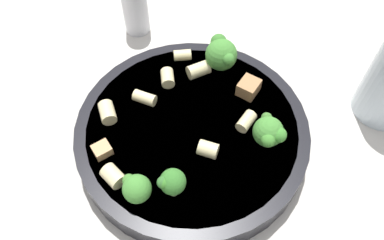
{
  "coord_description": "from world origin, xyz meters",
  "views": [
    {
      "loc": [
        0.1,
        0.21,
        0.38
      ],
      "look_at": [
        0.0,
        0.0,
        0.04
      ],
      "focal_mm": 35.0,
      "sensor_mm": 36.0,
      "label": 1
    }
  ],
  "objects_px": {
    "broccoli_floret_2": "(137,188)",
    "rigatoni_3": "(166,78)",
    "rigatoni_7": "(199,70)",
    "broccoli_floret_3": "(269,132)",
    "pasta_bowl": "(192,132)",
    "rigatoni_6": "(207,150)",
    "rigatoni_5": "(145,98)",
    "broccoli_floret_0": "(172,182)",
    "chicken_chunk_0": "(249,87)",
    "rigatoni_2": "(113,176)",
    "chicken_chunk_1": "(102,150)",
    "pepper_shaker": "(134,2)",
    "rigatoni_0": "(246,121)",
    "broccoli_floret_1": "(221,54)",
    "rigatoni_4": "(107,112)",
    "rigatoni_1": "(182,55)"
  },
  "relations": [
    {
      "from": "broccoli_floret_0",
      "to": "rigatoni_5",
      "type": "xyz_separation_m",
      "value": [
        -0.02,
        -0.12,
        -0.02
      ]
    },
    {
      "from": "rigatoni_7",
      "to": "broccoli_floret_3",
      "type": "bearing_deg",
      "value": 100.51
    },
    {
      "from": "broccoli_floret_0",
      "to": "rigatoni_6",
      "type": "bearing_deg",
      "value": -153.15
    },
    {
      "from": "pepper_shaker",
      "to": "rigatoni_2",
      "type": "bearing_deg",
      "value": 65.45
    },
    {
      "from": "rigatoni_3",
      "to": "rigatoni_7",
      "type": "relative_size",
      "value": 0.82
    },
    {
      "from": "rigatoni_6",
      "to": "chicken_chunk_1",
      "type": "bearing_deg",
      "value": -25.79
    },
    {
      "from": "rigatoni_1",
      "to": "rigatoni_5",
      "type": "xyz_separation_m",
      "value": [
        0.07,
        0.04,
        -0.0
      ]
    },
    {
      "from": "rigatoni_6",
      "to": "broccoli_floret_1",
      "type": "bearing_deg",
      "value": -123.81
    },
    {
      "from": "rigatoni_2",
      "to": "chicken_chunk_1",
      "type": "relative_size",
      "value": 1.21
    },
    {
      "from": "rigatoni_5",
      "to": "rigatoni_2",
      "type": "bearing_deg",
      "value": 51.86
    },
    {
      "from": "broccoli_floret_2",
      "to": "rigatoni_3",
      "type": "xyz_separation_m",
      "value": [
        -0.08,
        -0.12,
        -0.01
      ]
    },
    {
      "from": "broccoli_floret_2",
      "to": "rigatoni_4",
      "type": "bearing_deg",
      "value": -91.19
    },
    {
      "from": "rigatoni_0",
      "to": "rigatoni_3",
      "type": "relative_size",
      "value": 1.08
    },
    {
      "from": "broccoli_floret_2",
      "to": "rigatoni_1",
      "type": "height_order",
      "value": "broccoli_floret_2"
    },
    {
      "from": "rigatoni_2",
      "to": "rigatoni_6",
      "type": "xyz_separation_m",
      "value": [
        -0.1,
        0.01,
        -0.0
      ]
    },
    {
      "from": "rigatoni_2",
      "to": "broccoli_floret_1",
      "type": "bearing_deg",
      "value": -151.15
    },
    {
      "from": "pepper_shaker",
      "to": "chicken_chunk_1",
      "type": "bearing_deg",
      "value": 61.45
    },
    {
      "from": "chicken_chunk_1",
      "to": "pepper_shaker",
      "type": "relative_size",
      "value": 0.19
    },
    {
      "from": "broccoli_floret_1",
      "to": "rigatoni_6",
      "type": "bearing_deg",
      "value": 56.19
    },
    {
      "from": "pasta_bowl",
      "to": "broccoli_floret_1",
      "type": "bearing_deg",
      "value": -136.77
    },
    {
      "from": "broccoli_floret_0",
      "to": "chicken_chunk_0",
      "type": "distance_m",
      "value": 0.15
    },
    {
      "from": "rigatoni_4",
      "to": "pepper_shaker",
      "type": "bearing_deg",
      "value": -119.43
    },
    {
      "from": "rigatoni_2",
      "to": "rigatoni_7",
      "type": "relative_size",
      "value": 0.82
    },
    {
      "from": "chicken_chunk_0",
      "to": "rigatoni_5",
      "type": "bearing_deg",
      "value": -18.14
    },
    {
      "from": "broccoli_floret_3",
      "to": "pasta_bowl",
      "type": "bearing_deg",
      "value": -42.31
    },
    {
      "from": "rigatoni_0",
      "to": "rigatoni_6",
      "type": "relative_size",
      "value": 1.16
    },
    {
      "from": "rigatoni_4",
      "to": "pasta_bowl",
      "type": "bearing_deg",
      "value": 148.25
    },
    {
      "from": "rigatoni_5",
      "to": "broccoli_floret_3",
      "type": "bearing_deg",
      "value": 131.66
    },
    {
      "from": "chicken_chunk_1",
      "to": "broccoli_floret_2",
      "type": "bearing_deg",
      "value": 105.73
    },
    {
      "from": "rigatoni_1",
      "to": "pepper_shaker",
      "type": "relative_size",
      "value": 0.22
    },
    {
      "from": "broccoli_floret_2",
      "to": "rigatoni_3",
      "type": "bearing_deg",
      "value": -123.14
    },
    {
      "from": "broccoli_floret_0",
      "to": "broccoli_floret_1",
      "type": "bearing_deg",
      "value": -132.78
    },
    {
      "from": "rigatoni_3",
      "to": "rigatoni_4",
      "type": "relative_size",
      "value": 0.89
    },
    {
      "from": "pasta_bowl",
      "to": "rigatoni_1",
      "type": "relative_size",
      "value": 12.16
    },
    {
      "from": "broccoli_floret_2",
      "to": "rigatoni_4",
      "type": "xyz_separation_m",
      "value": [
        -0.0,
        -0.1,
        -0.01
      ]
    },
    {
      "from": "broccoli_floret_0",
      "to": "pepper_shaker",
      "type": "distance_m",
      "value": 0.28
    },
    {
      "from": "broccoli_floret_3",
      "to": "rigatoni_7",
      "type": "bearing_deg",
      "value": -79.49
    },
    {
      "from": "rigatoni_4",
      "to": "pepper_shaker",
      "type": "distance_m",
      "value": 0.18
    },
    {
      "from": "broccoli_floret_2",
      "to": "broccoli_floret_3",
      "type": "xyz_separation_m",
      "value": [
        -0.14,
        0.0,
        0.01
      ]
    },
    {
      "from": "broccoli_floret_2",
      "to": "rigatoni_3",
      "type": "relative_size",
      "value": 1.44
    },
    {
      "from": "broccoli_floret_3",
      "to": "rigatoni_5",
      "type": "height_order",
      "value": "broccoli_floret_3"
    },
    {
      "from": "pasta_bowl",
      "to": "broccoli_floret_2",
      "type": "distance_m",
      "value": 0.1
    },
    {
      "from": "pasta_bowl",
      "to": "chicken_chunk_0",
      "type": "bearing_deg",
      "value": -169.25
    },
    {
      "from": "pasta_bowl",
      "to": "rigatoni_6",
      "type": "relative_size",
      "value": 12.85
    },
    {
      "from": "rigatoni_2",
      "to": "rigatoni_6",
      "type": "bearing_deg",
      "value": 173.14
    },
    {
      "from": "broccoli_floret_1",
      "to": "chicken_chunk_1",
      "type": "distance_m",
      "value": 0.18
    },
    {
      "from": "broccoli_floret_3",
      "to": "rigatoni_5",
      "type": "distance_m",
      "value": 0.15
    },
    {
      "from": "broccoli_floret_1",
      "to": "chicken_chunk_1",
      "type": "height_order",
      "value": "broccoli_floret_1"
    },
    {
      "from": "broccoli_floret_0",
      "to": "broccoli_floret_2",
      "type": "height_order",
      "value": "broccoli_floret_0"
    },
    {
      "from": "broccoli_floret_2",
      "to": "rigatoni_4",
      "type": "relative_size",
      "value": 1.28
    }
  ]
}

